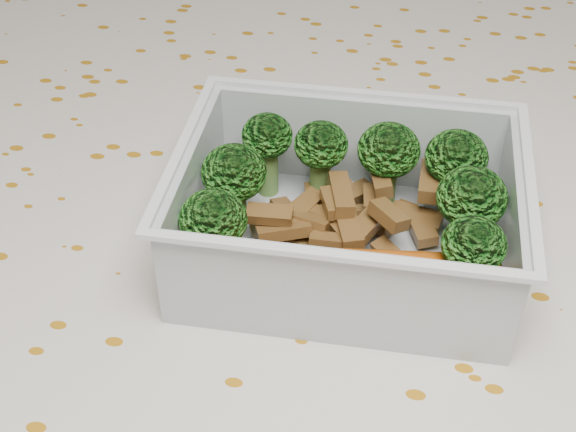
# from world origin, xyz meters

# --- Properties ---
(dining_table) EXTENTS (1.40, 0.90, 0.75)m
(dining_table) POSITION_xyz_m (0.00, 0.00, 0.67)
(dining_table) COLOR brown
(dining_table) RESTS_ON ground
(tablecloth) EXTENTS (1.46, 0.96, 0.19)m
(tablecloth) POSITION_xyz_m (0.00, 0.00, 0.72)
(tablecloth) COLOR beige
(tablecloth) RESTS_ON dining_table
(lunch_container) EXTENTS (0.19, 0.15, 0.07)m
(lunch_container) POSITION_xyz_m (0.03, 0.01, 0.78)
(lunch_container) COLOR silver
(lunch_container) RESTS_ON tablecloth
(broccoli_florets) EXTENTS (0.17, 0.12, 0.06)m
(broccoli_florets) POSITION_xyz_m (0.03, 0.02, 0.80)
(broccoli_florets) COLOR #608C3F
(broccoli_florets) RESTS_ON lunch_container
(meat_pile) EXTENTS (0.11, 0.08, 0.03)m
(meat_pile) POSITION_xyz_m (0.03, 0.02, 0.77)
(meat_pile) COLOR brown
(meat_pile) RESTS_ON lunch_container
(sausage) EXTENTS (0.16, 0.05, 0.03)m
(sausage) POSITION_xyz_m (0.04, -0.03, 0.78)
(sausage) COLOR #C35310
(sausage) RESTS_ON lunch_container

